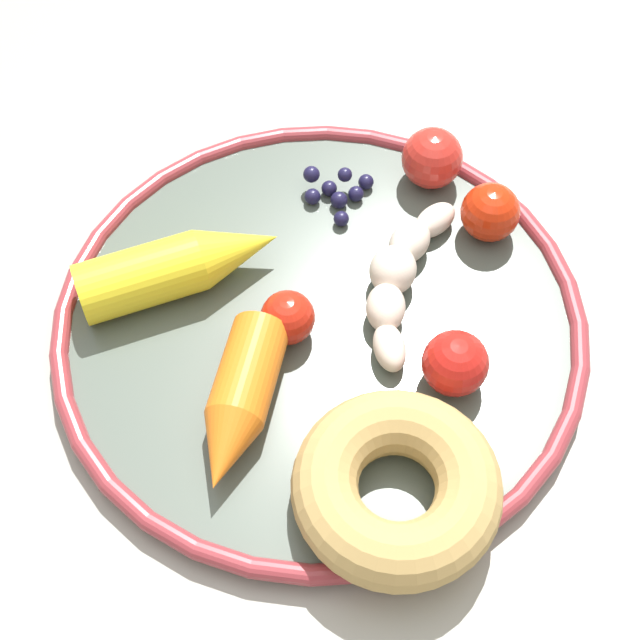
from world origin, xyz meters
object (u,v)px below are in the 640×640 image
(donut, at_px, (397,487))
(tomato_mid, at_px, (490,212))
(plate, at_px, (320,323))
(banana, at_px, (400,274))
(dining_table, at_px, (328,340))
(carrot_orange, at_px, (239,404))
(blueberry_pile, at_px, (336,191))
(tomato_extra, at_px, (432,158))
(carrot_yellow, at_px, (181,266))
(tomato_far, at_px, (455,363))
(tomato_near, at_px, (288,318))

(donut, height_order, tomato_mid, tomato_mid)
(plate, distance_m, banana, 0.06)
(dining_table, relative_size, donut, 9.38)
(banana, relative_size, carrot_orange, 1.06)
(blueberry_pile, bearing_deg, tomato_mid, 143.20)
(plate, height_order, banana, banana)
(dining_table, xyz_separation_m, tomato_mid, (-0.11, 0.01, 0.12))
(dining_table, height_order, banana, banana)
(banana, bearing_deg, tomato_extra, -126.25)
(banana, relative_size, carrot_yellow, 0.89)
(plate, height_order, carrot_yellow, carrot_yellow)
(dining_table, relative_size, tomato_far, 27.16)
(tomato_near, distance_m, tomato_extra, 0.16)
(carrot_yellow, distance_m, tomato_near, 0.08)
(tomato_mid, bearing_deg, tomato_far, 53.51)
(carrot_orange, bearing_deg, dining_table, -135.23)
(tomato_mid, bearing_deg, donut, 49.15)
(blueberry_pile, xyz_separation_m, tomato_far, (-0.01, 0.16, 0.01))
(dining_table, height_order, donut, donut)
(dining_table, relative_size, tomato_extra, 25.64)
(plate, bearing_deg, carrot_orange, 35.27)
(carrot_orange, xyz_separation_m, tomato_mid, (-0.20, -0.08, 0.00))
(plate, height_order, tomato_near, tomato_near)
(plate, height_order, carrot_orange, carrot_orange)
(tomato_near, height_order, tomato_far, tomato_far)
(donut, relative_size, tomato_mid, 2.94)
(blueberry_pile, bearing_deg, tomato_far, 94.47)
(plate, xyz_separation_m, tomato_extra, (-0.11, -0.08, 0.02))
(carrot_orange, height_order, tomato_mid, tomato_mid)
(carrot_orange, height_order, tomato_far, tomato_far)
(tomato_near, relative_size, tomato_far, 0.85)
(blueberry_pile, bearing_deg, tomato_near, 53.58)
(tomato_mid, bearing_deg, carrot_orange, 20.92)
(carrot_orange, distance_m, carrot_yellow, 0.11)
(carrot_orange, xyz_separation_m, donut, (-0.06, 0.08, 0.00))
(tomato_mid, distance_m, tomato_far, 0.12)
(banana, xyz_separation_m, carrot_orange, (0.13, 0.05, 0.01))
(carrot_yellow, height_order, tomato_extra, tomato_extra)
(dining_table, distance_m, carrot_yellow, 0.15)
(carrot_orange, bearing_deg, tomato_far, 170.67)
(tomato_far, xyz_separation_m, tomato_extra, (-0.06, -0.15, 0.00))
(dining_table, bearing_deg, plate, 61.71)
(tomato_near, bearing_deg, dining_table, -135.53)
(carrot_orange, bearing_deg, banana, -156.38)
(carrot_yellow, bearing_deg, donut, 110.28)
(tomato_near, xyz_separation_m, tomato_extra, (-0.14, -0.09, 0.00))
(carrot_yellow, distance_m, donut, 0.20)
(donut, bearing_deg, carrot_yellow, -69.72)
(donut, bearing_deg, dining_table, -98.83)
(dining_table, relative_size, blueberry_pile, 21.45)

